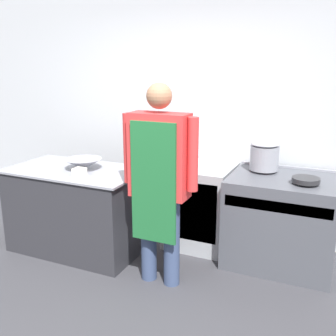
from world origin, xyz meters
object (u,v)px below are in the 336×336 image
stove (281,221)px  mixing_bowl (83,164)px  person_cook (159,174)px  stock_pot (264,156)px  plastic_tub (79,172)px  saute_pan (306,180)px  fridge_unit (201,205)px

stove → mixing_bowl: (-1.90, -0.53, 0.49)m
stove → person_cook: 1.35m
stove → stock_pot: stock_pot is taller
person_cook → stock_pot: size_ratio=6.26×
stove → stock_pot: (-0.22, 0.14, 0.59)m
plastic_tub → saute_pan: (1.99, 0.61, 0.00)m
mixing_bowl → plastic_tub: 0.25m
stove → person_cook: size_ratio=0.57×
fridge_unit → person_cook: size_ratio=0.49×
stove → mixing_bowl: mixing_bowl is taller
stove → fridge_unit: (-0.85, 0.09, 0.00)m
person_cook → mixing_bowl: (-0.98, 0.28, -0.09)m
fridge_unit → person_cook: (-0.07, -0.89, 0.58)m
fridge_unit → saute_pan: 1.18m
plastic_tub → person_cook: bearing=-3.9°
fridge_unit → person_cook: 1.06m
mixing_bowl → saute_pan: (2.10, 0.39, -0.02)m
stove → saute_pan: saute_pan is taller
person_cook → fridge_unit: bearing=85.8°
stove → fridge_unit: stove is taller
mixing_bowl → saute_pan: size_ratio=1.56×
fridge_unit → plastic_tub: 1.34m
mixing_bowl → plastic_tub: bearing=-62.7°
fridge_unit → plastic_tub: (-0.93, -0.83, 0.47)m
stove → mixing_bowl: bearing=-164.5°
person_cook → stock_pot: person_cook is taller
stove → plastic_tub: size_ratio=9.52×
plastic_tub → saute_pan: bearing=17.1°
saute_pan → stock_pot: bearing=146.9°
saute_pan → fridge_unit: bearing=168.1°
person_cook → saute_pan: 1.31m
stove → plastic_tub: 2.00m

